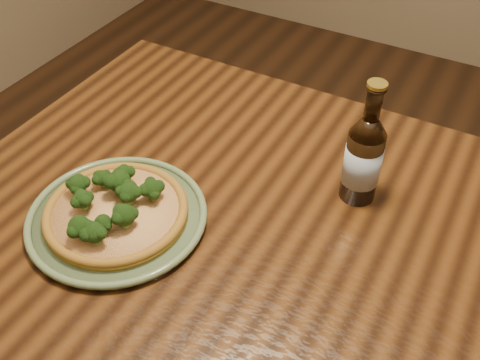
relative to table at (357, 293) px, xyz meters
The scene contains 4 objects.
table is the anchor object (origin of this frame).
plate 0.46m from the table, 163.16° to the right, with size 0.33×0.33×0.02m.
pizza 0.47m from the table, 163.10° to the right, with size 0.26×0.26×0.07m.
beer_bottle 0.25m from the table, 114.82° to the left, with size 0.07×0.07×0.25m.
Camera 1 is at (0.11, -0.55, 1.50)m, focal length 42.00 mm.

